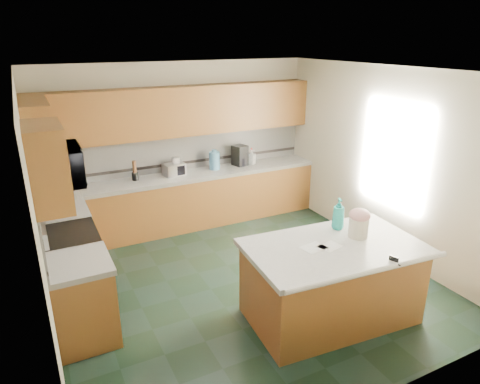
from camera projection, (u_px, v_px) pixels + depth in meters
floor at (242, 281)px, 5.69m from camera, size 4.60×4.60×0.00m
ceiling at (242, 71)px, 4.77m from camera, size 4.60×4.60×0.00m
wall_back at (179, 145)px, 7.18m from camera, size 4.60×0.04×2.70m
wall_front at (379, 273)px, 3.29m from camera, size 4.60×0.04×2.70m
wall_left at (35, 220)px, 4.25m from camera, size 0.04×4.60×2.70m
wall_right at (384, 161)px, 6.22m from camera, size 0.04×4.60×2.70m
back_base_cab at (188, 202)px, 7.22m from camera, size 4.60×0.60×0.86m
back_countertop at (187, 176)px, 7.06m from camera, size 4.60×0.64×0.06m
back_upper_cab at (181, 111)px, 6.82m from camera, size 4.60×0.33×0.78m
back_backsplash at (180, 152)px, 7.19m from camera, size 4.60×0.02×0.63m
back_accent_band at (181, 163)px, 7.25m from camera, size 4.60×0.01×0.05m
left_base_cab_rear at (67, 243)px, 5.78m from camera, size 0.60×0.82×0.86m
left_counter_rear at (62, 212)px, 5.62m from camera, size 0.64×0.82×0.06m
left_base_cab_front at (83, 302)px, 4.50m from camera, size 0.60×0.72×0.86m
left_counter_front at (78, 264)px, 4.34m from camera, size 0.64×0.72×0.06m
left_backsplash at (37, 211)px, 4.76m from camera, size 0.02×2.30×0.63m
left_accent_band at (40, 227)px, 4.83m from camera, size 0.01×2.30×0.05m
left_upper_cab_rear at (37, 132)px, 5.32m from camera, size 0.33×1.09×0.78m
left_upper_cab_front at (47, 166)px, 3.92m from camera, size 0.33×0.72×0.78m
range_body at (74, 269)px, 5.11m from camera, size 0.60×0.76×0.88m
range_oven_door at (100, 267)px, 5.25m from camera, size 0.02×0.68×0.55m
range_cooktop at (69, 235)px, 4.95m from camera, size 0.62×0.78×0.04m
range_handle at (99, 238)px, 5.13m from camera, size 0.02×0.66×0.02m
range_backguard at (43, 229)px, 4.80m from camera, size 0.06×0.76×0.18m
microwave at (59, 166)px, 4.67m from camera, size 0.50×0.73×0.41m
island_base at (331, 284)px, 4.83m from camera, size 1.90×1.18×0.86m
island_top at (334, 248)px, 4.67m from camera, size 2.00×1.29×0.06m
island_bullnose at (371, 272)px, 4.19m from camera, size 1.92×0.21×0.06m
treat_jar at (358, 227)px, 4.82m from camera, size 0.22×0.22×0.23m
treat_jar_lid at (360, 215)px, 4.77m from camera, size 0.24×0.24×0.15m
treat_jar_knob at (360, 211)px, 4.75m from camera, size 0.08×0.03×0.03m
treat_jar_knob_end_l at (357, 212)px, 4.74m from camera, size 0.04×0.04×0.04m
treat_jar_knob_end_r at (363, 210)px, 4.77m from camera, size 0.04×0.04×0.04m
soap_bottle_island at (339, 214)px, 5.00m from camera, size 0.19×0.19×0.38m
paper_sheet_a at (330, 246)px, 4.63m from camera, size 0.27×0.22×0.00m
paper_sheet_b at (314, 248)px, 4.60m from camera, size 0.29×0.24×0.00m
clamp_body at (394, 260)px, 4.33m from camera, size 0.06×0.10×0.08m
clamp_handle at (398, 264)px, 4.29m from camera, size 0.02×0.07×0.02m
knife_block at (72, 184)px, 6.31m from camera, size 0.14×0.16×0.20m
utensil_crock at (135, 176)px, 6.75m from camera, size 0.10×0.10×0.13m
utensil_bundle at (134, 167)px, 6.69m from camera, size 0.06×0.06×0.19m
toaster_oven at (174, 169)px, 6.98m from camera, size 0.37×0.28×0.19m
toaster_oven_door at (176, 171)px, 6.89m from camera, size 0.30×0.01×0.15m
paper_towel at (176, 166)px, 7.03m from camera, size 0.13×0.13×0.28m
paper_towel_base at (177, 173)px, 7.08m from camera, size 0.19×0.19×0.01m
water_jug at (214, 161)px, 7.28m from camera, size 0.18×0.18×0.30m
water_jug_neck at (214, 151)px, 7.22m from camera, size 0.09×0.09×0.04m
coffee_maker at (240, 155)px, 7.50m from camera, size 0.26×0.28×0.36m
coffee_carafe at (241, 162)px, 7.49m from camera, size 0.15×0.15×0.15m
soap_bottle_back at (251, 157)px, 7.58m from camera, size 0.17×0.17×0.26m
soap_back_cap at (252, 149)px, 7.53m from camera, size 0.02×0.02×0.03m
window_light_proxy at (394, 155)px, 5.98m from camera, size 0.02×1.40×1.10m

